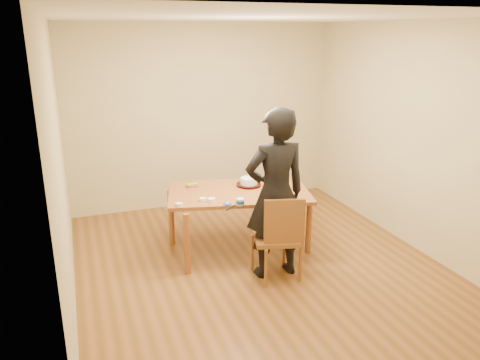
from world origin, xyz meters
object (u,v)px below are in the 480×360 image
object	(u,v)px
dining_table	(239,192)
cake_plate	(249,185)
cake	(249,181)
person	(275,194)
dining_chair	(276,238)

from	to	relation	value
dining_table	cake_plate	xyz separation A→B (m)	(0.18, 0.14, 0.03)
cake	person	bearing A→B (deg)	-92.17
cake_plate	cake	bearing A→B (deg)	0.00
dining_chair	cake_plate	bearing A→B (deg)	103.66
dining_chair	cake	size ratio (longest dim) A/B	2.19
dining_table	cake	bearing A→B (deg)	50.25
cake_plate	person	size ratio (longest dim) A/B	0.17
cake	cake_plate	bearing A→B (deg)	180.00
dining_chair	person	distance (m)	0.48
cake	person	world-z (taller)	person
dining_chair	cake_plate	distance (m)	0.96
cake	dining_table	bearing A→B (deg)	-143.10
person	dining_table	bearing A→B (deg)	-78.75
dining_table	cake_plate	world-z (taller)	cake_plate
dining_table	cake	distance (m)	0.24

